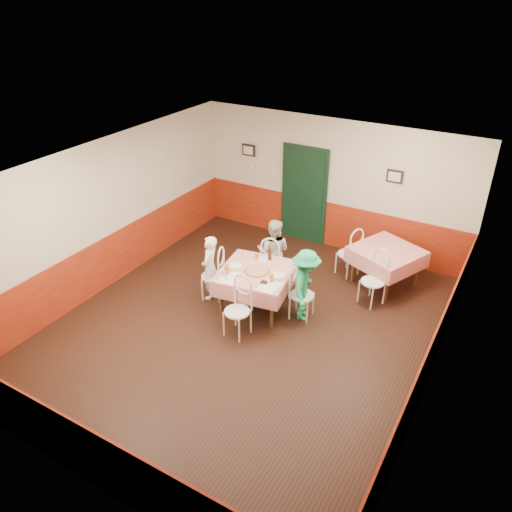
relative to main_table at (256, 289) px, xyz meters
The scene contains 39 objects.
floor 0.74m from the main_table, 75.26° to the right, with size 7.00×7.00×0.00m, color black.
ceiling 2.51m from the main_table, 75.26° to the right, with size 7.00×7.00×0.00m, color white.
back_wall 3.07m from the main_table, 86.80° to the left, with size 6.00×0.10×2.80m, color beige.
front_wall 4.24m from the main_table, 87.75° to the right, with size 6.00×0.10×2.80m, color beige.
left_wall 3.08m from the main_table, 167.81° to the right, with size 0.10×7.00×2.80m, color beige.
right_wall 3.38m from the main_table, 10.98° to the right, with size 0.10×7.00×2.80m, color beige.
wainscot_back 2.88m from the main_table, 86.79° to the left, with size 6.00×0.03×1.00m, color maroon.
wainscot_front 4.10m from the main_table, 87.75° to the right, with size 6.00×0.03×1.00m, color maroon.
wainscot_left 2.89m from the main_table, 167.75° to the right, with size 0.03×7.00×1.00m, color maroon.
wainscot_right 3.21m from the main_table, 11.03° to the right, with size 0.03×7.00×1.00m, color maroon.
door 2.95m from the main_table, 98.79° to the left, with size 0.96×0.06×2.10m, color black.
picture_left 3.69m from the main_table, 122.95° to the left, with size 0.32×0.03×0.26m, color black.
picture_right 3.52m from the main_table, 62.75° to the left, with size 0.32×0.03×0.26m, color black.
thermostat 3.51m from the main_table, 121.50° to the left, with size 0.10×0.03×0.10m, color white.
main_table is the anchor object (origin of this frame).
second_table 2.59m from the main_table, 47.31° to the left, with size 1.12×1.12×0.77m, color red.
chair_left 0.85m from the main_table, behind, with size 0.42×0.42×0.90m, color white, non-canonical shape.
chair_right 0.85m from the main_table, ahead, with size 0.42×0.42×0.90m, color white, non-canonical shape.
chair_far 0.85m from the main_table, 98.75° to the left, with size 0.42×0.42×0.90m, color white, non-canonical shape.
chair_near 0.85m from the main_table, 81.25° to the right, with size 0.42×0.42×0.90m, color white, non-canonical shape.
chair_second_a 2.15m from the main_table, 62.16° to the left, with size 0.42×0.42×0.90m, color white, non-canonical shape.
chair_second_b 2.10m from the main_table, 33.29° to the left, with size 0.42×0.42×0.90m, color white, non-canonical shape.
pizza 0.40m from the main_table, 34.73° to the right, with size 0.41×0.41×0.03m, color #B74723.
plate_left 0.56m from the main_table, behind, with size 0.25×0.25×0.01m, color white.
plate_right 0.58m from the main_table, ahead, with size 0.25×0.25×0.01m, color white.
plate_far 0.56m from the main_table, 100.09° to the left, with size 0.25×0.25×0.01m, color white.
glass_a 0.69m from the main_table, 139.09° to the right, with size 0.08×0.08×0.16m, color #BF7219.
glass_b 0.64m from the main_table, 23.98° to the right, with size 0.07×0.07×0.13m, color #BF7219.
glass_c 0.60m from the main_table, 118.59° to the left, with size 0.07×0.07×0.13m, color #BF7219.
beer_bottle 0.67m from the main_table, 86.24° to the left, with size 0.07×0.07×0.24m, color #381C0A.
shaker_a 0.74m from the main_table, 127.52° to the right, with size 0.04×0.04×0.09m, color silver.
shaker_b 0.73m from the main_table, 116.95° to the right, with size 0.04×0.04×0.09m, color silver.
shaker_c 0.73m from the main_table, 132.36° to the right, with size 0.04×0.04×0.09m, color #B23319.
menu_left 0.65m from the main_table, 122.61° to the right, with size 0.30×0.40×0.00m, color white.
menu_right 0.68m from the main_table, 35.64° to the right, with size 0.30×0.40×0.00m, color white.
wallet 0.58m from the main_table, 41.23° to the right, with size 0.11×0.09×0.02m, color black.
diner_left 0.93m from the main_table, behind, with size 0.45×0.30×1.24m, color gray.
diner_far 0.95m from the main_table, 98.75° to the left, with size 0.65×0.50×1.33m, color gray.
diner_right 0.94m from the main_table, ahead, with size 0.85×0.49×1.32m, color gray.
Camera 1 is at (3.58, -5.82, 5.26)m, focal length 35.00 mm.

